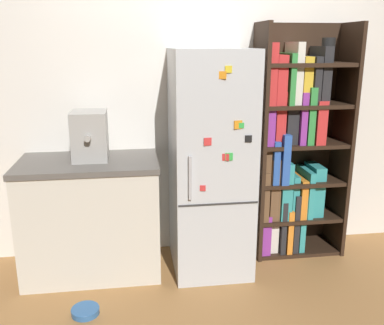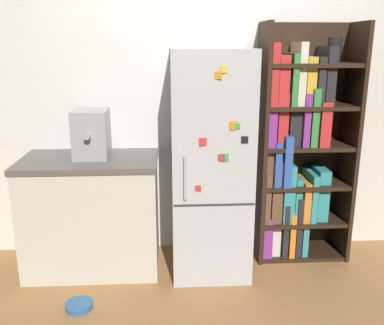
{
  "view_description": "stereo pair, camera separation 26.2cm",
  "coord_description": "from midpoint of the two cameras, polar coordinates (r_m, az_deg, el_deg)",
  "views": [
    {
      "loc": [
        -0.57,
        -2.91,
        1.69
      ],
      "look_at": [
        -0.13,
        0.15,
        0.83
      ],
      "focal_mm": 40.0,
      "sensor_mm": 36.0,
      "label": 1
    },
    {
      "loc": [
        -0.31,
        -2.93,
        1.69
      ],
      "look_at": [
        -0.13,
        0.15,
        0.83
      ],
      "focal_mm": 40.0,
      "sensor_mm": 36.0,
      "label": 2
    }
  ],
  "objects": [
    {
      "name": "espresso_machine",
      "position": [
        3.2,
        -15.76,
        3.46
      ],
      "size": [
        0.25,
        0.35,
        0.35
      ],
      "color": "#A5A39E",
      "rests_on": "kitchen_counter"
    },
    {
      "name": "bookshelf",
      "position": [
        3.5,
        10.98,
        1.62
      ],
      "size": [
        0.73,
        0.38,
        1.85
      ],
      "color": "black",
      "rests_on": "ground_plane"
    },
    {
      "name": "pet_bowl",
      "position": [
        3.03,
        -16.59,
        -18.46
      ],
      "size": [
        0.18,
        0.18,
        0.04
      ],
      "color": "#3366A5",
      "rests_on": "ground_plane"
    },
    {
      "name": "kitchen_counter",
      "position": [
        3.35,
        -15.47,
        -6.98
      ],
      "size": [
        1.01,
        0.62,
        0.88
      ],
      "color": "beige",
      "rests_on": "ground_plane"
    },
    {
      "name": "ground_plane",
      "position": [
        3.4,
        0.35,
        -14.22
      ],
      "size": [
        16.0,
        16.0,
        0.0
      ],
      "primitive_type": "plane",
      "color": "#A87542"
    },
    {
      "name": "refrigerator",
      "position": [
        3.19,
        0.06,
        -0.09
      ],
      "size": [
        0.57,
        0.69,
        1.66
      ],
      "color": "silver",
      "rests_on": "ground_plane"
    },
    {
      "name": "wall_back",
      "position": [
        3.45,
        -0.79,
        9.06
      ],
      "size": [
        8.0,
        0.05,
        2.6
      ],
      "color": "white",
      "rests_on": "ground_plane"
    }
  ]
}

